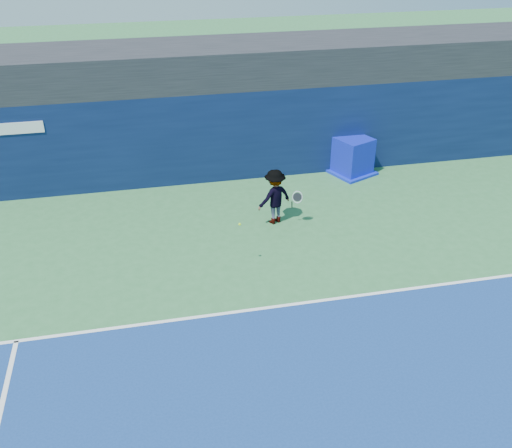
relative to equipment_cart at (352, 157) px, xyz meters
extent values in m
plane|color=#316D3B|center=(-5.08, -9.74, -0.58)|extent=(80.00, 80.00, 0.00)
cube|color=white|center=(-5.08, -6.74, -0.57)|extent=(24.00, 0.10, 0.01)
cube|color=black|center=(-5.08, 1.76, 3.02)|extent=(36.00, 3.00, 1.20)
cube|color=#0A173B|center=(-5.08, 0.76, 0.92)|extent=(36.00, 1.00, 3.00)
cube|color=#0C16AD|center=(0.00, 0.00, 0.06)|extent=(1.40, 1.40, 1.28)
cube|color=#0C1EB5|center=(0.00, 0.00, -0.54)|extent=(1.75, 1.75, 0.09)
imported|color=silver|center=(-3.43, -2.80, 0.24)|extent=(1.22, 0.97, 1.65)
cylinder|color=black|center=(-2.98, -3.05, 0.07)|extent=(0.08, 0.15, 0.26)
torus|color=silver|center=(-2.84, -3.10, 0.32)|extent=(0.30, 0.17, 0.30)
cylinder|color=black|center=(-2.84, -3.10, 0.32)|extent=(0.25, 0.13, 0.25)
sphere|color=#B6E919|center=(-4.84, -4.93, 0.68)|extent=(0.07, 0.07, 0.07)
camera|label=1|loc=(-7.00, -16.99, 7.66)|focal=40.00mm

